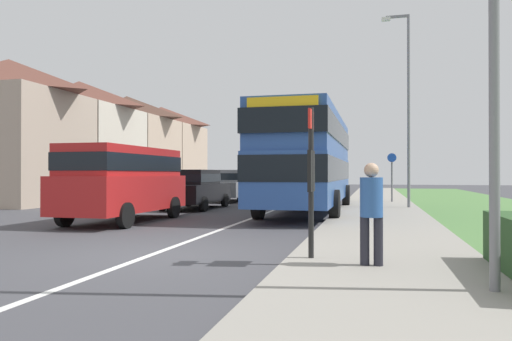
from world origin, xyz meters
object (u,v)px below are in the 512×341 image
at_px(street_lamp_mid, 406,99).
at_px(cycle_route_sign, 392,175).
at_px(double_decker_bus, 308,157).
at_px(parked_van_red, 124,178).
at_px(pedestrian_at_stop, 371,209).
at_px(parked_car_black, 195,187).
at_px(bus_stop_sign, 311,172).
at_px(parked_car_grey, 231,184).

bearing_deg(street_lamp_mid, cycle_route_sign, 96.37).
relative_size(double_decker_bus, parked_van_red, 2.07).
height_order(double_decker_bus, pedestrian_at_stop, double_decker_bus).
relative_size(parked_van_red, cycle_route_sign, 2.08).
height_order(double_decker_bus, parked_van_red, double_decker_bus).
bearing_deg(cycle_route_sign, pedestrian_at_stop, -92.97).
bearing_deg(cycle_route_sign, double_decker_bus, -117.82).
xyz_separation_m(parked_car_black, bus_stop_sign, (6.46, -11.35, 0.62)).
bearing_deg(street_lamp_mid, pedestrian_at_stop, -95.74).
xyz_separation_m(pedestrian_at_stop, cycle_route_sign, (0.89, 17.17, 0.45)).
relative_size(double_decker_bus, bus_stop_sign, 4.16).
relative_size(double_decker_bus, parked_car_grey, 2.38).
distance_m(double_decker_bus, parked_car_black, 5.22).
bearing_deg(parked_car_black, pedestrian_at_stop, -57.77).
distance_m(double_decker_bus, parked_van_red, 7.08).
height_order(pedestrian_at_stop, bus_stop_sign, bus_stop_sign).
relative_size(cycle_route_sign, street_lamp_mid, 0.31).
relative_size(pedestrian_at_stop, bus_stop_sign, 0.64).
relative_size(double_decker_bus, cycle_route_sign, 4.29).
xyz_separation_m(double_decker_bus, parked_car_grey, (-5.06, 6.52, -1.21)).
distance_m(parked_van_red, pedestrian_at_stop, 9.67).
relative_size(double_decker_bus, pedestrian_at_stop, 6.48).
distance_m(parked_van_red, bus_stop_sign, 8.64).
distance_m(double_decker_bus, pedestrian_at_stop, 11.21).
bearing_deg(parked_car_black, bus_stop_sign, -60.35).
relative_size(parked_van_red, street_lamp_mid, 0.65).
bearing_deg(parked_van_red, double_decker_bus, 43.43).
bearing_deg(cycle_route_sign, bus_stop_sign, -96.35).
height_order(parked_car_black, street_lamp_mid, street_lamp_mid).
xyz_separation_m(cycle_route_sign, street_lamp_mid, (0.44, -3.94, 3.18)).
relative_size(parked_car_grey, pedestrian_at_stop, 2.73).
xyz_separation_m(double_decker_bus, parked_van_red, (-5.11, -4.84, -0.77)).
bearing_deg(pedestrian_at_stop, cycle_route_sign, 87.03).
bearing_deg(pedestrian_at_stop, bus_stop_sign, 155.69).
bearing_deg(double_decker_bus, pedestrian_at_stop, -77.41).
bearing_deg(cycle_route_sign, street_lamp_mid, -83.63).
height_order(pedestrian_at_stop, cycle_route_sign, cycle_route_sign).
bearing_deg(bus_stop_sign, parked_van_red, 139.51).
bearing_deg(bus_stop_sign, cycle_route_sign, 83.65).
bearing_deg(parked_car_black, double_decker_bus, -10.23).
bearing_deg(parked_car_grey, bus_stop_sign, -68.98).
height_order(parked_car_black, bus_stop_sign, bus_stop_sign).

